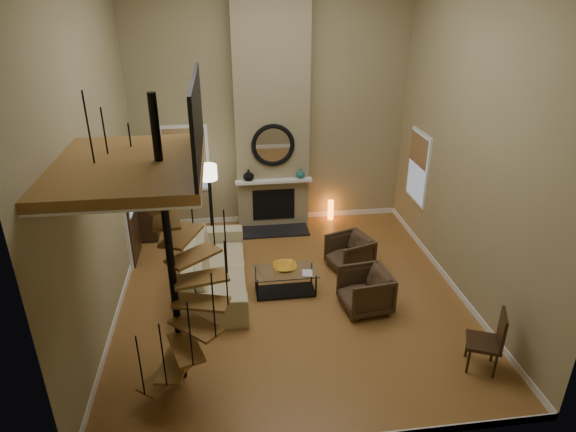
{
  "coord_description": "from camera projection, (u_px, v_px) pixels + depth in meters",
  "views": [
    {
      "loc": [
        -1.04,
        -7.42,
        5.08
      ],
      "look_at": [
        0.0,
        0.4,
        1.4
      ],
      "focal_mm": 30.95,
      "sensor_mm": 36.0,
      "label": 1
    }
  ],
  "objects": [
    {
      "name": "ground",
      "position": [
        291.0,
        296.0,
        8.94
      ],
      "size": [
        6.0,
        6.5,
        0.01
      ],
      "primitive_type": "cube",
      "color": "#AD7637",
      "rests_on": "ground"
    },
    {
      "name": "back_wall",
      "position": [
        271.0,
        104.0,
        10.69
      ],
      "size": [
        6.0,
        0.02,
        5.5
      ],
      "primitive_type": "cube",
      "color": "#9A8E63",
      "rests_on": "ground"
    },
    {
      "name": "front_wall",
      "position": [
        337.0,
        247.0,
        4.85
      ],
      "size": [
        6.0,
        0.02,
        5.5
      ],
      "primitive_type": "cube",
      "color": "#9A8E63",
      "rests_on": "ground"
    },
    {
      "name": "left_wall",
      "position": [
        93.0,
        157.0,
        7.41
      ],
      "size": [
        0.02,
        6.5,
        5.5
      ],
      "primitive_type": "cube",
      "color": "#9A8E63",
      "rests_on": "ground"
    },
    {
      "name": "right_wall",
      "position": [
        472.0,
        142.0,
        8.13
      ],
      "size": [
        0.02,
        6.5,
        5.5
      ],
      "primitive_type": "cube",
      "color": "#9A8E63",
      "rests_on": "ground"
    },
    {
      "name": "baseboard_back",
      "position": [
        272.0,
        217.0,
        11.82
      ],
      "size": [
        6.0,
        0.02,
        0.12
      ],
      "primitive_type": "cube",
      "color": "white",
      "rests_on": "ground"
    },
    {
      "name": "baseboard_left",
      "position": [
        119.0,
        306.0,
        8.55
      ],
      "size": [
        0.02,
        6.5,
        0.12
      ],
      "primitive_type": "cube",
      "color": "white",
      "rests_on": "ground"
    },
    {
      "name": "baseboard_right",
      "position": [
        449.0,
        281.0,
        9.27
      ],
      "size": [
        0.02,
        6.5,
        0.12
      ],
      "primitive_type": "cube",
      "color": "white",
      "rests_on": "ground"
    },
    {
      "name": "chimney_breast",
      "position": [
        271.0,
        106.0,
        10.52
      ],
      "size": [
        1.6,
        0.38,
        5.5
      ],
      "primitive_type": "cube",
      "color": "#8F815D",
      "rests_on": "ground"
    },
    {
      "name": "hearth",
      "position": [
        275.0,
        231.0,
        11.24
      ],
      "size": [
        1.5,
        0.6,
        0.04
      ],
      "primitive_type": "cube",
      "color": "black",
      "rests_on": "ground"
    },
    {
      "name": "firebox",
      "position": [
        274.0,
        205.0,
        11.27
      ],
      "size": [
        0.95,
        0.02,
        0.72
      ],
      "primitive_type": "cube",
      "color": "black",
      "rests_on": "chimney_breast"
    },
    {
      "name": "mantel",
      "position": [
        274.0,
        181.0,
        10.95
      ],
      "size": [
        1.7,
        0.18,
        0.06
      ],
      "primitive_type": "cube",
      "color": "white",
      "rests_on": "chimney_breast"
    },
    {
      "name": "mirror_frame",
      "position": [
        273.0,
        145.0,
        10.66
      ],
      "size": [
        0.94,
        0.1,
        0.94
      ],
      "primitive_type": "torus",
      "rotation": [
        1.57,
        0.0,
        0.0
      ],
      "color": "black",
      "rests_on": "chimney_breast"
    },
    {
      "name": "mirror_disc",
      "position": [
        273.0,
        145.0,
        10.67
      ],
      "size": [
        0.8,
        0.01,
        0.8
      ],
      "primitive_type": "cylinder",
      "rotation": [
        1.57,
        0.0,
        0.0
      ],
      "color": "white",
      "rests_on": "chimney_breast"
    },
    {
      "name": "vase_left",
      "position": [
        249.0,
        175.0,
        10.85
      ],
      "size": [
        0.24,
        0.24,
        0.25
      ],
      "primitive_type": "imported",
      "color": "black",
      "rests_on": "mantel"
    },
    {
      "name": "vase_right",
      "position": [
        300.0,
        173.0,
        11.0
      ],
      "size": [
        0.2,
        0.2,
        0.21
      ],
      "primitive_type": "imported",
      "color": "#1A5C53",
      "rests_on": "mantel"
    },
    {
      "name": "window_back",
      "position": [
        186.0,
        158.0,
        10.92
      ],
      "size": [
        1.02,
        0.06,
        1.52
      ],
      "color": "white",
      "rests_on": "back_wall"
    },
    {
      "name": "window_right",
      "position": [
        418.0,
        166.0,
        10.4
      ],
      "size": [
        0.06,
        1.02,
        1.52
      ],
      "color": "white",
      "rests_on": "right_wall"
    },
    {
      "name": "entry_door",
      "position": [
        130.0,
        211.0,
        9.75
      ],
      "size": [
        0.1,
        1.05,
        2.16
      ],
      "color": "white",
      "rests_on": "ground"
    },
    {
      "name": "loft",
      "position": [
        137.0,
        162.0,
        5.71
      ],
      "size": [
        1.7,
        2.2,
        1.09
      ],
      "color": "olive",
      "rests_on": "left_wall"
    },
    {
      "name": "spiral_stair",
      "position": [
        173.0,
        268.0,
        6.36
      ],
      "size": [
        1.47,
        1.47,
        4.06
      ],
      "color": "black",
      "rests_on": "ground"
    },
    {
      "name": "hutch",
      "position": [
        147.0,
        196.0,
        10.72
      ],
      "size": [
        0.39,
        0.82,
        1.83
      ],
      "primitive_type": "cube",
      "color": "#311D10",
      "rests_on": "ground"
    },
    {
      "name": "sofa",
      "position": [
        214.0,
        266.0,
        9.1
      ],
      "size": [
        1.13,
        2.82,
        0.82
      ],
      "primitive_type": "imported",
      "rotation": [
        0.0,
        0.0,
        1.56
      ],
      "color": "tan",
      "rests_on": "ground"
    },
    {
      "name": "armchair_near",
      "position": [
        353.0,
        252.0,
        9.66
      ],
      "size": [
        0.96,
        0.95,
        0.69
      ],
      "primitive_type": "imported",
      "rotation": [
        0.0,
        0.0,
        -1.24
      ],
      "color": "#422F1E",
      "rests_on": "ground"
    },
    {
      "name": "armchair_far",
      "position": [
        369.0,
        290.0,
        8.46
      ],
      "size": [
        0.89,
        0.87,
        0.73
      ],
      "primitive_type": "imported",
      "rotation": [
        0.0,
        0.0,
        -1.45
      ],
      "color": "#422F1E",
      "rests_on": "ground"
    },
    {
      "name": "coffee_table",
      "position": [
        285.0,
        279.0,
        8.92
      ],
      "size": [
        1.16,
        0.59,
        0.44
      ],
      "color": "silver",
      "rests_on": "ground"
    },
    {
      "name": "bowl",
      "position": [
        285.0,
        267.0,
        8.87
      ],
      "size": [
        0.42,
        0.42,
        0.1
      ],
      "primitive_type": "imported",
      "color": "gold",
      "rests_on": "coffee_table"
    },
    {
      "name": "book",
      "position": [
        306.0,
        273.0,
        8.75
      ],
      "size": [
        0.21,
        0.26,
        0.02
      ],
      "primitive_type": "imported",
      "rotation": [
        0.0,
        0.0,
        -0.15
      ],
      "color": "gray",
      "rests_on": "coffee_table"
    },
    {
      "name": "floor_lamp",
      "position": [
        208.0,
        178.0,
        10.35
      ],
      "size": [
        0.39,
        0.39,
        1.7
      ],
      "color": "black",
      "rests_on": "ground"
    },
    {
      "name": "accent_lamp",
      "position": [
        331.0,
        210.0,
        11.74
      ],
      "size": [
        0.13,
        0.13,
        0.47
      ],
      "primitive_type": "cylinder",
      "color": "orange",
      "rests_on": "ground"
    },
    {
      "name": "side_chair",
      "position": [
        491.0,
        339.0,
        7.03
      ],
      "size": [
        0.6,
        0.6,
        0.98
      ],
      "color": "#311D10",
      "rests_on": "ground"
    }
  ]
}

